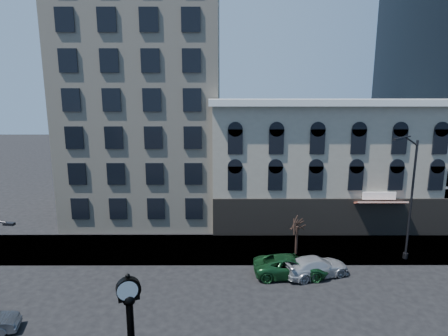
{
  "coord_description": "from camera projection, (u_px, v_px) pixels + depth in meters",
  "views": [
    {
      "loc": [
        1.94,
        -23.61,
        14.18
      ],
      "look_at": [
        2.0,
        4.0,
        8.0
      ],
      "focal_mm": 32.0,
      "sensor_mm": 36.0,
      "label": 1
    }
  ],
  "objects": [
    {
      "name": "ground",
      "position": [
        194.0,
        300.0,
        26.13
      ],
      "size": [
        160.0,
        160.0,
        0.0
      ],
      "primitive_type": "plane",
      "color": "black",
      "rests_on": "ground"
    },
    {
      "name": "sidewalk_far",
      "position": [
        200.0,
        249.0,
        33.93
      ],
      "size": [
        160.0,
        6.0,
        0.12
      ],
      "primitive_type": "cube",
      "color": "gray",
      "rests_on": "ground"
    },
    {
      "name": "cream_tower",
      "position": [
        144.0,
        27.0,
        40.33
      ],
      "size": [
        15.9,
        15.4,
        42.5
      ],
      "color": "beige",
      "rests_on": "ground"
    },
    {
      "name": "victorian_row",
      "position": [
        322.0,
        162.0,
        40.36
      ],
      "size": [
        22.6,
        11.19,
        12.5
      ],
      "color": "#A19885",
      "rests_on": "ground"
    },
    {
      "name": "street_clock",
      "position": [
        131.0,
        330.0,
        18.95
      ],
      "size": [
        1.21,
        1.21,
        5.31
      ],
      "rotation": [
        0.0,
        0.0,
        0.35
      ],
      "color": "black",
      "rests_on": "sidewalk_near"
    },
    {
      "name": "street_lamp_far",
      "position": [
        407.0,
        166.0,
        30.08
      ],
      "size": [
        2.52,
        1.13,
        10.13
      ],
      "rotation": [
        0.0,
        0.0,
        3.49
      ],
      "color": "black",
      "rests_on": "sidewalk_far"
    },
    {
      "name": "bare_tree_far",
      "position": [
        297.0,
        221.0,
        32.27
      ],
      "size": [
        2.19,
        2.19,
        3.76
      ],
      "color": "black",
      "rests_on": "sidewalk_far"
    },
    {
      "name": "car_far_a",
      "position": [
        291.0,
        266.0,
        29.27
      ],
      "size": [
        5.54,
        2.68,
        1.52
      ],
      "primitive_type": "imported",
      "rotation": [
        0.0,
        0.0,
        1.6
      ],
      "color": "#143F1E",
      "rests_on": "ground"
    },
    {
      "name": "car_far_b",
      "position": [
        316.0,
        267.0,
        29.25
      ],
      "size": [
        5.36,
        3.46,
        1.45
      ],
      "primitive_type": "imported",
      "rotation": [
        0.0,
        0.0,
        1.88
      ],
      "color": "#A5A8AD",
      "rests_on": "ground"
    }
  ]
}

